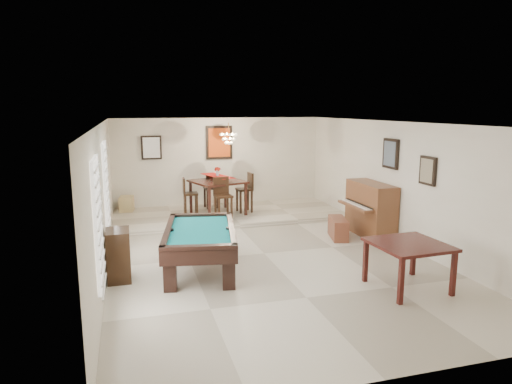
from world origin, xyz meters
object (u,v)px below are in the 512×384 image
square_table (408,266)px  dining_chair_north (211,191)px  dining_chair_south (223,199)px  dining_chair_west (191,197)px  flower_vase (217,171)px  piano_bench (338,228)px  apothecary_chest (118,255)px  corner_bench (127,204)px  dining_table (218,195)px  pool_table (200,250)px  dining_chair_east (244,192)px  chandelier (229,134)px  upright_piano (365,210)px

square_table → dining_chair_north: bearing=108.1°
dining_chair_south → dining_chair_west: (-0.70, 0.81, -0.04)m
flower_vase → dining_chair_west: bearing=177.5°
piano_bench → apothecary_chest: 4.87m
dining_chair_north → corner_bench: (-2.28, 0.22, -0.29)m
piano_bench → dining_chair_south: dining_chair_south is taller
dining_table → pool_table: bearing=-105.7°
dining_chair_east → chandelier: (-0.42, -0.01, 1.55)m
square_table → dining_chair_south: (-2.04, 4.73, 0.28)m
apothecary_chest → dining_chair_south: dining_chair_south is taller
dining_table → dining_chair_east: bearing=3.9°
piano_bench → dining_chair_north: 4.07m
corner_bench → apothecary_chest: bearing=-91.7°
pool_table → dining_chair_west: dining_chair_west is taller
square_table → dining_chair_north: size_ratio=1.14×
upright_piano → dining_chair_south: bearing=148.5°
dining_table → dining_chair_west: 0.71m
upright_piano → corner_bench: 6.32m
apothecary_chest → dining_table: (2.47, 3.84, 0.19)m
corner_bench → dining_chair_south: bearing=-37.9°
dining_chair_west → upright_piano: bearing=-122.6°
dining_table → flower_vase: 0.63m
pool_table → square_table: bearing=-19.5°
apothecary_chest → flower_vase: (2.47, 3.84, 0.82)m
dining_chair_south → chandelier: size_ratio=1.80×
flower_vase → upright_piano: bearing=-41.5°
dining_chair_east → flower_vase: bearing=-90.1°
upright_piano → dining_chair_north: 4.44m
pool_table → dining_chair_east: 4.22m
square_table → dining_chair_east: (-1.29, 5.56, 0.27)m
dining_chair_south → chandelier: 1.77m
apothecary_chest → upright_piano: bearing=13.5°
dining_chair_east → dining_chair_north: bearing=-138.1°
corner_bench → upright_piano: bearing=-34.5°
dining_chair_north → corner_bench: bearing=-11.2°
piano_bench → corner_bench: corner_bench is taller
flower_vase → dining_chair_west: flower_vase is taller
upright_piano → dining_chair_west: bearing=144.3°
pool_table → dining_table: bearing=84.3°
dining_table → corner_bench: bearing=156.3°
chandelier → pool_table: bearing=-109.9°
dining_chair_north → upright_piano: bearing=125.5°
dining_table → flower_vase: (0.00, 0.00, 0.63)m
dining_chair_south → upright_piano: bearing=-37.2°
dining_table → dining_chair_north: 0.80m
flower_vase → dining_chair_west: 0.96m
apothecary_chest → dining_chair_west: dining_chair_west is taller
dining_chair_west → dining_table: bearing=-89.5°
dining_chair_north → dining_chair_east: size_ratio=0.92×
dining_chair_north → chandelier: (0.35, -0.76, 1.59)m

